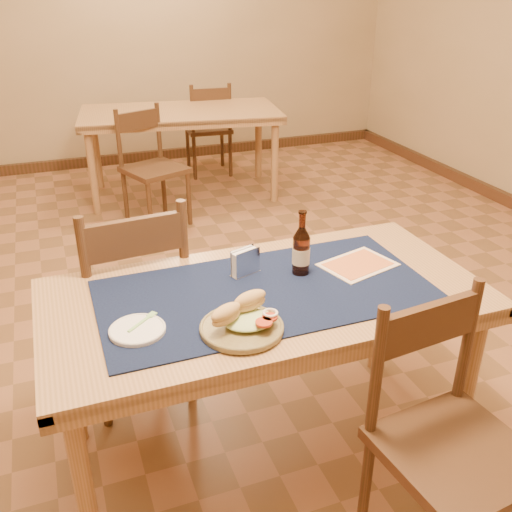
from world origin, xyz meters
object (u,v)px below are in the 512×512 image
object	(u,v)px
sandwich_plate	(243,321)
beer_bottle	(301,251)
main_table	(265,311)
back_table	(181,120)
chair_main_far	(133,298)
chair_main_near	(448,439)
napkin_holder	(245,262)

from	to	relation	value
sandwich_plate	beer_bottle	size ratio (longest dim) A/B	1.08
main_table	beer_bottle	distance (m)	0.27
back_table	chair_main_far	bearing A→B (deg)	-108.20
main_table	chair_main_near	world-z (taller)	chair_main_near
chair_main_far	napkin_holder	world-z (taller)	chair_main_far
main_table	napkin_holder	xyz separation A→B (m)	(-0.03, 0.15, 0.14)
back_table	sandwich_plate	distance (m)	3.40
back_table	chair_main_near	distance (m)	3.77
sandwich_plate	beer_bottle	world-z (taller)	beer_bottle
chair_main_near	main_table	bearing A→B (deg)	120.30
back_table	sandwich_plate	xyz separation A→B (m)	(-0.60, -3.34, 0.12)
chair_main_near	sandwich_plate	bearing A→B (deg)	141.16
chair_main_near	beer_bottle	bearing A→B (deg)	105.04
back_table	napkin_holder	bearing A→B (deg)	-98.86
back_table	napkin_holder	distance (m)	3.03
back_table	sandwich_plate	bearing A→B (deg)	-100.16
back_table	chair_main_far	xyz separation A→B (m)	(-0.86, -2.61, -0.15)
chair_main_far	sandwich_plate	bearing A→B (deg)	-70.74
beer_bottle	chair_main_near	bearing A→B (deg)	-74.96
chair_main_near	back_table	bearing A→B (deg)	88.91
sandwich_plate	napkin_holder	xyz separation A→B (m)	(0.13, 0.35, 0.02)
chair_main_far	sandwich_plate	world-z (taller)	chair_main_far
beer_bottle	napkin_holder	distance (m)	0.22
chair_main_far	sandwich_plate	size ratio (longest dim) A/B	3.63
chair_main_far	napkin_holder	size ratio (longest dim) A/B	7.86
beer_bottle	chair_main_far	bearing A→B (deg)	142.93
chair_main_near	napkin_holder	size ratio (longest dim) A/B	7.40
main_table	napkin_holder	distance (m)	0.20
main_table	chair_main_far	bearing A→B (deg)	128.08
chair_main_near	beer_bottle	xyz separation A→B (m)	(-0.19, 0.71, 0.36)
back_table	chair_main_near	xyz separation A→B (m)	(-0.07, -3.77, -0.18)
back_table	beer_bottle	distance (m)	3.07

